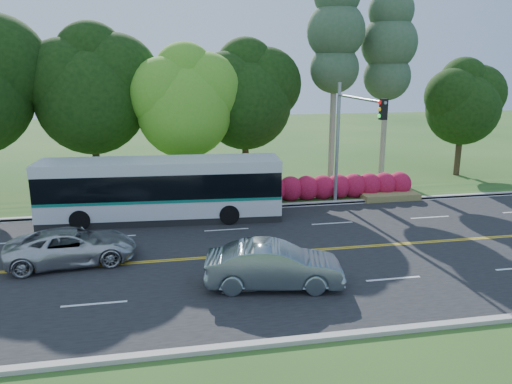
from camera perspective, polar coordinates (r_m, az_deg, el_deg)
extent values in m
plane|color=#224C19|center=(21.67, -0.83, -7.22)|extent=(120.00, 120.00, 0.00)
cube|color=black|center=(21.67, -0.83, -7.19)|extent=(60.00, 14.00, 0.02)
cube|color=#ADA69C|center=(28.34, -3.36, -1.83)|extent=(60.00, 0.30, 0.15)
cube|color=#ADA69C|center=(15.35, 4.03, -16.63)|extent=(60.00, 0.30, 0.15)
cube|color=#224C19|center=(30.12, -3.82, -0.91)|extent=(60.00, 4.00, 0.10)
cube|color=gold|center=(21.59, -0.80, -7.24)|extent=(57.00, 0.10, 0.00)
cube|color=gold|center=(21.73, -0.87, -7.09)|extent=(57.00, 0.10, 0.00)
cube|color=silver|center=(18.35, -18.00, -12.06)|extent=(2.20, 0.12, 0.00)
cube|color=silver|center=(18.42, -0.46, -11.20)|extent=(2.20, 0.12, 0.00)
cube|color=silver|center=(20.06, 15.41, -9.53)|extent=(2.20, 0.12, 0.00)
cube|color=silver|center=(24.79, -16.14, -4.92)|extent=(2.20, 0.12, 0.00)
cube|color=silver|center=(24.84, -3.39, -4.32)|extent=(2.20, 0.12, 0.00)
cube|color=silver|center=(26.08, 8.70, -3.55)|extent=(2.20, 0.12, 0.00)
cube|color=silver|center=(28.35, 19.26, -2.74)|extent=(2.20, 0.12, 0.00)
cube|color=silver|center=(28.07, -3.28, -2.10)|extent=(57.00, 0.12, 0.00)
cube|color=silver|center=(15.63, 3.73, -16.24)|extent=(57.00, 0.12, 0.00)
cylinder|color=#302415|center=(32.68, -17.72, 2.80)|extent=(0.44, 0.44, 3.60)
sphere|color=black|center=(32.16, -18.29, 9.99)|extent=(6.60, 6.60, 6.60)
sphere|color=black|center=(32.25, -15.73, 12.54)|extent=(5.28, 5.28, 5.28)
sphere|color=black|center=(32.10, -20.88, 11.84)|extent=(4.95, 4.95, 4.95)
sphere|color=black|center=(32.48, -18.37, 14.40)|extent=(4.29, 4.29, 4.29)
cylinder|color=#302415|center=(31.53, -7.94, 2.61)|extent=(0.44, 0.44, 3.24)
sphere|color=#4FA522|center=(31.00, -8.17, 9.23)|extent=(5.80, 5.80, 5.80)
sphere|color=#4FA522|center=(31.31, -5.84, 11.48)|extent=(4.64, 4.64, 4.64)
sphere|color=#4FA522|center=(30.69, -10.42, 10.99)|extent=(4.35, 4.35, 4.35)
sphere|color=#4FA522|center=(31.29, -8.17, 13.27)|extent=(3.77, 3.77, 3.77)
cylinder|color=#302415|center=(33.40, -1.21, 3.57)|extent=(0.44, 0.44, 3.42)
sphere|color=black|center=(32.90, -1.24, 10.10)|extent=(6.00, 6.00, 6.00)
sphere|color=black|center=(33.38, 0.99, 12.22)|extent=(4.80, 4.80, 4.80)
sphere|color=black|center=(32.46, -3.33, 11.88)|extent=(4.50, 4.50, 4.50)
sphere|color=black|center=(33.22, -1.21, 14.02)|extent=(3.90, 3.90, 3.90)
cylinder|color=#9C957D|center=(34.46, 8.77, 9.10)|extent=(0.40, 0.40, 9.80)
sphere|color=#365636|center=(34.32, 8.95, 13.75)|extent=(3.23, 3.23, 3.23)
sphere|color=#365636|center=(34.39, 9.12, 17.72)|extent=(3.80, 3.80, 3.80)
cylinder|color=#9C957D|center=(36.47, 14.49, 8.54)|extent=(0.40, 0.40, 9.10)
sphere|color=#365636|center=(36.32, 14.75, 12.62)|extent=(3.23, 3.23, 3.23)
sphere|color=#365636|center=(36.34, 14.98, 16.10)|extent=(3.80, 3.80, 3.80)
sphere|color=#365636|center=(36.48, 15.20, 19.36)|extent=(3.04, 3.04, 3.04)
cylinder|color=#302415|center=(39.77, 22.08, 4.00)|extent=(0.44, 0.44, 3.06)
sphere|color=black|center=(39.37, 22.54, 8.79)|extent=(5.20, 5.20, 5.20)
sphere|color=black|center=(40.20, 23.87, 10.25)|extent=(4.16, 4.16, 4.16)
sphere|color=black|center=(38.58, 21.52, 10.16)|extent=(3.90, 3.90, 3.90)
sphere|color=black|center=(39.65, 22.62, 11.65)|extent=(3.38, 3.38, 3.38)
sphere|color=maroon|center=(29.68, 2.10, 0.28)|extent=(1.50, 1.50, 1.50)
sphere|color=maroon|center=(29.91, 3.97, 0.37)|extent=(1.50, 1.50, 1.50)
sphere|color=maroon|center=(30.18, 5.81, 0.45)|extent=(1.50, 1.50, 1.50)
sphere|color=maroon|center=(30.47, 7.61, 0.54)|extent=(1.50, 1.50, 1.50)
sphere|color=maroon|center=(30.80, 9.38, 0.62)|extent=(1.50, 1.50, 1.50)
sphere|color=maroon|center=(31.15, 11.10, 0.70)|extent=(1.50, 1.50, 1.50)
sphere|color=maroon|center=(31.54, 12.79, 0.77)|extent=(1.50, 1.50, 1.50)
sphere|color=maroon|center=(31.95, 14.44, 0.85)|extent=(1.50, 1.50, 1.50)
sphere|color=maroon|center=(32.38, 16.04, 0.92)|extent=(1.50, 1.50, 1.50)
cube|color=olive|center=(31.38, 14.99, -0.47)|extent=(3.50, 1.40, 0.40)
cylinder|color=#95979E|center=(29.27, 9.27, 5.40)|extent=(0.20, 0.20, 7.00)
cylinder|color=#95979E|center=(26.18, 11.79, 10.42)|extent=(0.14, 6.00, 0.14)
cube|color=black|center=(23.65, 14.35, 9.15)|extent=(0.32, 0.28, 0.95)
sphere|color=red|center=(23.55, 14.02, 9.88)|extent=(0.18, 0.18, 0.18)
sphere|color=yellow|center=(23.58, 13.98, 9.16)|extent=(0.18, 0.18, 0.18)
sphere|color=#19D833|center=(23.60, 13.93, 8.43)|extent=(0.18, 0.18, 0.18)
cube|color=silver|center=(26.61, -10.69, -1.33)|extent=(12.45, 3.42, 1.02)
cube|color=black|center=(26.32, -10.80, 1.07)|extent=(12.39, 3.45, 1.27)
cube|color=silver|center=(26.13, -10.90, 3.04)|extent=(12.45, 3.42, 0.57)
cube|color=#0C705B|center=(26.49, -10.73, -0.39)|extent=(12.39, 3.46, 0.14)
cube|color=black|center=(27.41, -23.69, 0.83)|extent=(0.22, 2.40, 1.75)
cube|color=#19E54C|center=(27.21, -23.87, 2.85)|extent=(0.15, 1.57, 0.23)
cube|color=black|center=(26.80, -10.62, -2.74)|extent=(12.44, 3.31, 0.36)
cylinder|color=black|center=(26.10, -19.47, -3.03)|extent=(1.04, 0.35, 1.03)
cylinder|color=black|center=(28.40, -18.46, -1.57)|extent=(1.04, 0.35, 1.03)
cylinder|color=black|center=(25.52, -3.07, -2.59)|extent=(1.04, 0.35, 1.03)
cylinder|color=black|center=(27.87, -3.43, -1.13)|extent=(1.04, 0.35, 1.03)
imported|color=slate|center=(18.43, 2.07, -8.39)|extent=(5.24, 2.59, 1.65)
imported|color=silver|center=(21.92, -20.26, -5.84)|extent=(5.37, 2.93, 1.43)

